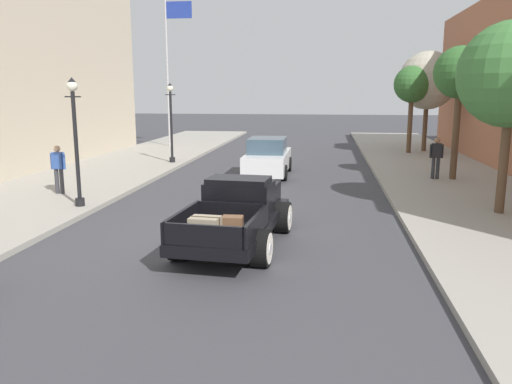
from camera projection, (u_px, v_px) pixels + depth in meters
ground_plane at (229, 236)px, 12.89m from camera, size 140.00×140.00×0.00m
hotrod_truck_black at (238, 212)px, 12.20m from camera, size 2.45×5.04×1.58m
car_background_white at (268, 158)px, 21.98m from camera, size 1.87×4.30×1.65m
pedestrian_sidewalk_left at (58, 167)px, 17.29m from camera, size 0.53×0.22×1.65m
pedestrian_sidewalk_right at (436, 156)px, 20.22m from camera, size 0.53×0.22×1.65m
street_lamp_near at (75, 133)px, 15.15m from camera, size 0.50×0.32×3.85m
street_lamp_far at (171, 117)px, 24.78m from camera, size 0.50×0.32×3.85m
flagpole at (170, 56)px, 31.74m from camera, size 1.74×0.16×9.16m
street_tree_nearest at (512, 75)px, 13.97m from camera, size 2.93×2.93×5.37m
street_tree_second at (460, 74)px, 19.58m from camera, size 2.02×2.02×5.18m
street_tree_third at (412, 85)px, 28.42m from camera, size 2.04×2.04×4.86m
street_tree_farthest at (428, 81)px, 29.15m from camera, size 3.31×3.31×5.72m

